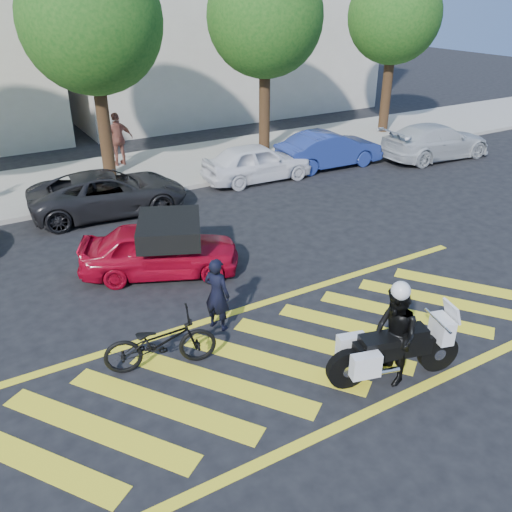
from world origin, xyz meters
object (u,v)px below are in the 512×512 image
parked_mid_right (257,162)px  police_motorcycle (393,350)px  officer_moto (395,336)px  red_convertible (160,249)px  parked_right (329,149)px  parked_far_right (436,141)px  bicycle (160,342)px  parked_mid_left (109,193)px  officer_bike (217,294)px

parked_mid_right → police_motorcycle: bearing=164.6°
officer_moto → red_convertible: officer_moto is taller
parked_right → parked_far_right: size_ratio=0.87×
bicycle → parked_mid_left: 8.00m
bicycle → parked_right: parked_right is taller
parked_mid_right → parked_far_right: parked_far_right is taller
officer_moto → bicycle: bearing=-110.4°
officer_bike → red_convertible: officer_bike is taller
officer_moto → parked_far_right: size_ratio=0.38×
police_motorcycle → parked_mid_right: 11.18m
red_convertible → parked_mid_left: size_ratio=0.80×
officer_moto → parked_mid_left: size_ratio=0.39×
officer_moto → parked_far_right: (11.14, 9.37, -0.22)m
parked_mid_left → parked_far_right: bearing=-88.1°
parked_right → red_convertible: bearing=121.8°
red_convertible → parked_mid_left: bearing=22.4°
parked_mid_right → parked_right: 3.19m
bicycle → police_motorcycle: police_motorcycle is taller
bicycle → parked_right: (10.10, 8.22, 0.15)m
officer_moto → parked_right: officer_moto is taller
bicycle → officer_bike: bearing=-52.6°
parked_mid_left → parked_right: size_ratio=1.13×
officer_bike → officer_moto: bearing=-177.2°
police_motorcycle → parked_right: bearing=72.7°
parked_mid_right → parked_far_right: 7.68m
officer_bike → red_convertible: size_ratio=0.42×
parked_mid_left → officer_moto: bearing=-163.7°
police_motorcycle → parked_far_right: 14.54m
bicycle → parked_mid_right: parked_mid_right is taller
police_motorcycle → parked_mid_right: bearing=86.7°
officer_moto → red_convertible: 6.13m
red_convertible → parked_mid_right: 7.38m
officer_bike → parked_far_right: (13.03, 6.38, -0.10)m
officer_moto → parked_mid_right: bearing=176.6°
parked_mid_left → parked_far_right: (13.03, -0.88, 0.04)m
officer_bike → police_motorcycle: officer_bike is taller
officer_bike → parked_right: bearing=-78.0°
police_motorcycle → officer_moto: size_ratio=1.35×
officer_bike → bicycle: (-1.46, -0.60, -0.25)m
officer_bike → officer_moto: officer_moto is taller
officer_bike → parked_mid_right: (5.45, 7.62, -0.11)m
officer_bike → parked_far_right: 14.51m
bicycle → officer_moto: officer_moto is taller
officer_moto → parked_right: (6.74, 10.62, -0.23)m
officer_moto → parked_mid_left: bearing=-154.4°
officer_bike → parked_far_right: officer_bike is taller
police_motorcycle → parked_mid_left: (-1.91, 10.25, 0.05)m
red_convertible → parked_far_right: (13.16, 3.60, 0.05)m
officer_bike → parked_right: 11.52m
officer_bike → bicycle: size_ratio=0.77×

